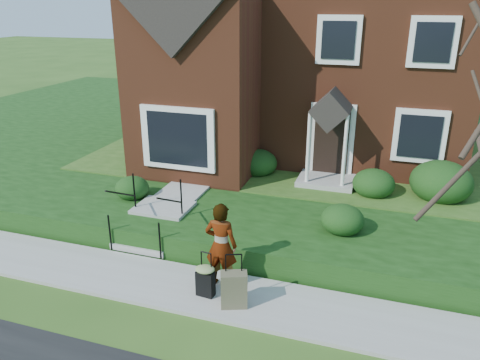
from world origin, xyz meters
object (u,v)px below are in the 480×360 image
at_px(front_steps, 155,221).
at_px(woman, 221,245).
at_px(suitcase_olive, 234,289).
at_px(suitcase_black, 205,279).

distance_m(front_steps, woman, 2.85).
bearing_deg(suitcase_olive, suitcase_black, 145.99).
bearing_deg(suitcase_black, suitcase_olive, -8.16).
distance_m(woman, suitcase_olive, 0.95).
height_order(suitcase_black, suitcase_olive, suitcase_olive).
xyz_separation_m(front_steps, woman, (2.34, -1.55, 0.52)).
bearing_deg(front_steps, suitcase_olive, -37.34).
distance_m(woman, suitcase_black, 0.73).
relative_size(front_steps, suitcase_olive, 1.85).
xyz_separation_m(woman, suitcase_olive, (0.48, -0.60, -0.55)).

